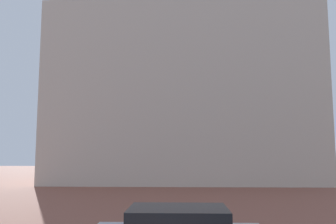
# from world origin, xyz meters

# --- Properties ---
(landmark_building) EXTENTS (24.56, 11.86, 31.39)m
(landmark_building) POSITION_xyz_m (0.58, 33.35, 9.98)
(landmark_building) COLOR beige
(landmark_building) RESTS_ON ground_plane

